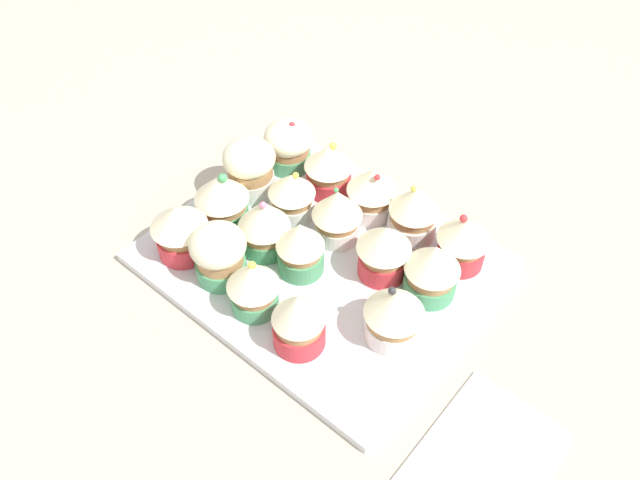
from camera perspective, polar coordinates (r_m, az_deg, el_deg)
The scene contains 21 objects.
ground_plane at distance 80.97cm, azimuth -0.00°, elevation -2.70°, with size 180.00×180.00×3.00cm, color #B2A899.
baking_tray at distance 79.36cm, azimuth -0.00°, elevation -1.74°, with size 37.39×30.73×1.20cm.
cupcake_0 at distance 78.31cm, azimuth -11.88°, elevation 0.92°, with size 6.66×6.66×7.31cm.
cupcake_1 at distance 75.07cm, azimuth -8.61°, elevation -1.11°, with size 6.37×6.37×7.38cm.
cupcake_2 at distance 71.91cm, azimuth -5.71°, elevation -3.93°, with size 5.81×5.81×7.12cm.
cupcake_3 at distance 68.52cm, azimuth -1.84°, elevation -6.79°, with size 5.61×5.61×7.91cm.
cupcake_4 at distance 81.39cm, azimuth -8.39°, elevation 3.65°, with size 6.67×6.67×7.47cm.
cupcake_5 at distance 77.16cm, azimuth -4.80°, elevation 1.35°, with size 6.13×6.13×7.97cm.
cupcake_6 at distance 75.01cm, azimuth -1.69°, elevation -0.55°, with size 5.58×5.58×7.34cm.
cupcake_7 at distance 69.49cm, azimuth 6.34°, elevation -6.23°, with size 6.39×6.39×7.68cm.
cupcake_8 at distance 84.40cm, azimuth -6.00°, elevation 6.19°, with size 6.63×6.63×7.70cm.
cupcake_9 at distance 81.45cm, azimuth -2.42°, elevation 3.92°, with size 5.82×5.82×6.77cm.
cupcake_10 at distance 78.40cm, azimuth 1.48°, elevation 2.28°, with size 6.04×6.04×7.54cm.
cupcake_11 at distance 74.77cm, azimuth 5.46°, elevation -0.80°, with size 6.24×6.24×7.46cm.
cupcake_12 at distance 73.75cm, azimuth 9.55°, elevation -2.45°, with size 6.23×6.23×7.46cm.
cupcake_13 at distance 88.24cm, azimuth -2.70°, elevation 8.13°, with size 6.39×6.39×7.02cm.
cupcake_14 at distance 84.48cm, azimuth 0.75°, elevation 6.20°, with size 6.20×6.20×7.39cm.
cupcake_15 at distance 81.37cm, azimuth 4.71°, elevation 4.04°, with size 6.19×6.19×7.25cm.
cupcake_16 at distance 79.57cm, azimuth 8.01°, elevation 2.44°, with size 6.00×6.00×7.60cm.
cupcake_17 at distance 77.34cm, azimuth 12.15°, elevation -0.00°, with size 6.18×6.18×7.42cm.
napkin at distance 68.35cm, azimuth 13.82°, elevation -17.58°, with size 11.04×15.23×0.60cm, color white.
Camera 1 is at (33.30, -39.09, 61.10)cm, focal length 37.51 mm.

